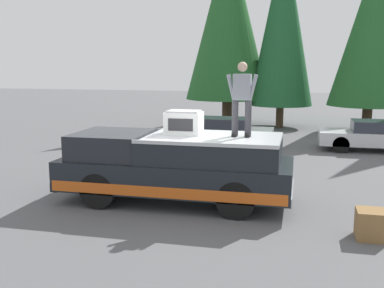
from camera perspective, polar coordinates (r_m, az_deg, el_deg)
ground_plane at (r=11.02m, az=1.31°, el=-7.47°), size 90.00×90.00×0.00m
pickup_truck at (r=10.98m, az=-2.09°, el=-2.83°), size 2.01×5.54×1.65m
compressor_unit at (r=10.88m, az=-1.02°, el=2.69°), size 0.65×0.84×0.56m
person_on_truck_bed at (r=10.50m, az=6.22°, el=5.80°), size 0.29×0.72×1.69m
parked_car_silver at (r=18.90m, az=21.78°, el=0.95°), size 1.64×4.10×1.16m
parked_car_grey at (r=18.56m, az=3.73°, el=1.49°), size 1.64×4.10×1.16m
wooden_crate at (r=9.50m, az=21.35°, el=-9.28°), size 0.56×0.56×0.56m
conifer_left at (r=23.71m, az=21.50°, el=12.87°), size 3.87×3.87×8.29m
conifer_center_left at (r=24.68m, az=11.21°, el=14.77°), size 3.26×3.26×9.79m
conifer_center_right at (r=25.49m, az=4.51°, el=15.41°), size 4.51×4.51×10.11m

